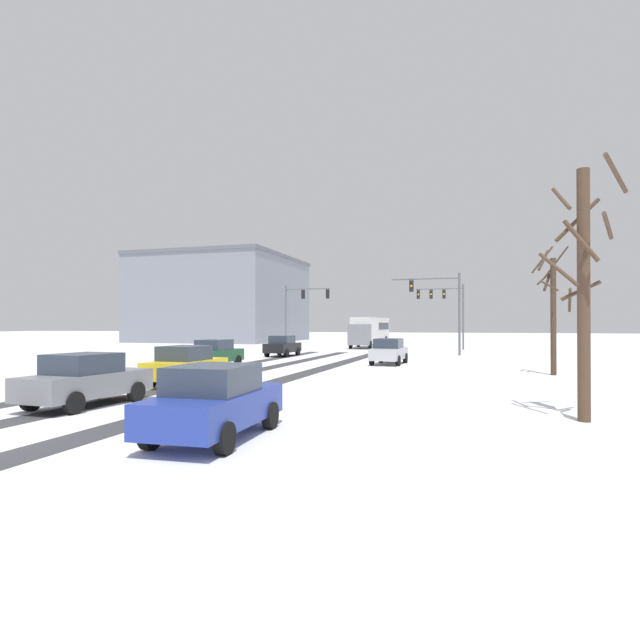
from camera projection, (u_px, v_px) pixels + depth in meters
wheel_track_left_lane at (212, 369)px, 28.40m from camera, size 1.06×38.14×0.01m
wheel_track_right_lane at (256, 371)px, 27.63m from camera, size 1.04×38.14×0.01m
wheel_track_center at (310, 372)px, 26.73m from camera, size 1.12×38.14×0.01m
sidewalk_kerb_right at (480, 380)px, 22.58m from camera, size 4.00×38.14×0.12m
traffic_signal_far_left at (301, 304)px, 51.70m from camera, size 4.72×0.56×6.50m
traffic_signal_near_right at (440, 300)px, 39.77m from camera, size 5.34×0.38×6.50m
traffic_signal_far_right at (444, 302)px, 51.27m from camera, size 4.71×0.55×6.50m
car_black_lead at (283, 346)px, 40.33m from camera, size 1.85×4.11×1.62m
car_silver_second at (389, 351)px, 32.14m from camera, size 1.96×4.17×1.62m
car_dark_green_third at (215, 353)px, 29.91m from camera, size 1.88×4.12×1.62m
car_yellow_cab_fourth at (186, 365)px, 21.25m from camera, size 1.89×4.13×1.62m
car_grey_fifth at (86, 380)px, 15.65m from camera, size 2.01×4.19×1.62m
car_blue_sixth at (215, 401)px, 11.20m from camera, size 1.97×4.17×1.62m
bus_oncoming at (371, 328)px, 65.68m from camera, size 3.01×11.09×3.38m
box_truck_delivery at (364, 333)px, 54.68m from camera, size 2.57×7.50×3.02m
bare_tree_sidewalk_near at (584, 285)px, 13.18m from camera, size 2.16×1.74×6.61m
bare_tree_sidewalk_mid at (553, 308)px, 25.27m from camera, size 1.91×1.89×6.52m
office_building_far_left_block at (223, 299)px, 76.95m from camera, size 20.50×21.86×12.58m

